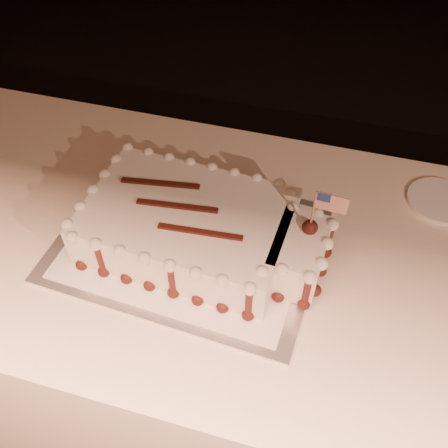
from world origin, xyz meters
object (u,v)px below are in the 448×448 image
(banquet_table, at_px, (265,340))
(cake_board, at_px, (189,243))
(sheet_cake, at_px, (201,229))
(side_plate, at_px, (440,201))

(banquet_table, relative_size, cake_board, 4.30)
(banquet_table, xyz_separation_m, cake_board, (-0.19, -0.02, 0.38))
(sheet_cake, relative_size, side_plate, 3.58)
(banquet_table, xyz_separation_m, sheet_cake, (-0.16, -0.02, 0.43))
(cake_board, relative_size, side_plate, 3.70)
(cake_board, bearing_deg, sheet_cake, 0.14)
(banquet_table, xyz_separation_m, side_plate, (0.34, 0.26, 0.38))
(banquet_table, distance_m, sheet_cake, 0.46)
(side_plate, bearing_deg, cake_board, -152.03)
(banquet_table, height_order, side_plate, side_plate)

